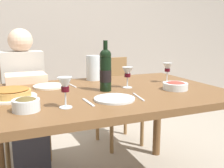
# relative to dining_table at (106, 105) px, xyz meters

# --- Properties ---
(back_wall) EXTENTS (8.00, 0.10, 2.80)m
(back_wall) POSITION_rel_dining_table_xyz_m (0.00, 1.97, 0.73)
(back_wall) COLOR #A3998E
(back_wall) RESTS_ON ground
(dining_table) EXTENTS (1.50, 1.00, 0.76)m
(dining_table) POSITION_rel_dining_table_xyz_m (0.00, 0.00, 0.00)
(dining_table) COLOR brown
(dining_table) RESTS_ON ground
(wine_bottle) EXTENTS (0.07, 0.07, 0.32)m
(wine_bottle) POSITION_rel_dining_table_xyz_m (-0.00, -0.00, 0.23)
(wine_bottle) COLOR black
(wine_bottle) RESTS_ON dining_table
(water_pitcher) EXTENTS (0.17, 0.11, 0.19)m
(water_pitcher) POSITION_rel_dining_table_xyz_m (0.05, 0.39, 0.18)
(water_pitcher) COLOR silver
(water_pitcher) RESTS_ON dining_table
(baked_tart) EXTENTS (0.28, 0.28, 0.06)m
(baked_tart) POSITION_rel_dining_table_xyz_m (-0.56, 0.03, 0.12)
(baked_tart) COLOR silver
(baked_tart) RESTS_ON dining_table
(salad_bowl) EXTENTS (0.16, 0.16, 0.05)m
(salad_bowl) POSITION_rel_dining_table_xyz_m (0.43, -0.14, 0.12)
(salad_bowl) COLOR silver
(salad_bowl) RESTS_ON dining_table
(olive_bowl) EXTENTS (0.13, 0.13, 0.07)m
(olive_bowl) POSITION_rel_dining_table_xyz_m (-0.50, -0.25, 0.13)
(olive_bowl) COLOR silver
(olive_bowl) RESTS_ON dining_table
(wine_glass_left_diner) EXTENTS (0.07, 0.07, 0.15)m
(wine_glass_left_diner) POSITION_rel_dining_table_xyz_m (-0.32, -0.27, 0.20)
(wine_glass_left_diner) COLOR silver
(wine_glass_left_diner) RESTS_ON dining_table
(wine_glass_right_diner) EXTENTS (0.07, 0.07, 0.15)m
(wine_glass_right_diner) POSITION_rel_dining_table_xyz_m (0.52, 0.08, 0.20)
(wine_glass_right_diner) COLOR silver
(wine_glass_right_diner) RESTS_ON dining_table
(wine_glass_centre) EXTENTS (0.07, 0.07, 0.14)m
(wine_glass_centre) POSITION_rel_dining_table_xyz_m (0.17, 0.03, 0.19)
(wine_glass_centre) COLOR silver
(wine_glass_centre) RESTS_ON dining_table
(dinner_plate_left_setting) EXTENTS (0.22, 0.22, 0.01)m
(dinner_plate_left_setting) POSITION_rel_dining_table_xyz_m (-0.31, 0.25, 0.10)
(dinner_plate_left_setting) COLOR silver
(dinner_plate_left_setting) RESTS_ON dining_table
(dinner_plate_right_setting) EXTENTS (0.23, 0.23, 0.01)m
(dinner_plate_right_setting) POSITION_rel_dining_table_xyz_m (-0.04, -0.23, 0.10)
(dinner_plate_right_setting) COLOR silver
(dinner_plate_right_setting) RESTS_ON dining_table
(fork_left_setting) EXTENTS (0.04, 0.16, 0.00)m
(fork_left_setting) POSITION_rel_dining_table_xyz_m (-0.46, 0.25, 0.09)
(fork_left_setting) COLOR silver
(fork_left_setting) RESTS_ON dining_table
(knife_left_setting) EXTENTS (0.03, 0.18, 0.00)m
(knife_left_setting) POSITION_rel_dining_table_xyz_m (-0.16, 0.25, 0.09)
(knife_left_setting) COLOR silver
(knife_left_setting) RESTS_ON dining_table
(knife_right_setting) EXTENTS (0.04, 0.18, 0.00)m
(knife_right_setting) POSITION_rel_dining_table_xyz_m (0.11, -0.23, 0.09)
(knife_right_setting) COLOR silver
(knife_right_setting) RESTS_ON dining_table
(spoon_right_setting) EXTENTS (0.02, 0.16, 0.00)m
(spoon_right_setting) POSITION_rel_dining_table_xyz_m (-0.19, -0.23, 0.09)
(spoon_right_setting) COLOR silver
(spoon_right_setting) RESTS_ON dining_table
(chair_left) EXTENTS (0.41, 0.41, 0.87)m
(chair_left) POSITION_rel_dining_table_xyz_m (-0.45, 0.92, -0.17)
(chair_left) COLOR olive
(chair_left) RESTS_ON ground
(diner_left) EXTENTS (0.34, 0.51, 1.16)m
(diner_left) POSITION_rel_dining_table_xyz_m (-0.45, 0.68, -0.05)
(diner_left) COLOR #B7B2A8
(diner_left) RESTS_ON ground
(chair_right) EXTENTS (0.43, 0.43, 0.87)m
(chair_right) POSITION_rel_dining_table_xyz_m (0.44, 0.87, -0.17)
(chair_right) COLOR olive
(chair_right) RESTS_ON ground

